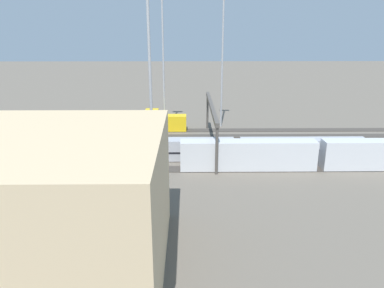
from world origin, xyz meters
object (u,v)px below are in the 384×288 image
Objects in this scene: signal_gantry at (212,111)px; light_mast_0 at (163,46)px; train_on_track_0 at (164,122)px; train_on_track_4 at (237,149)px; train_on_track_5 at (319,155)px; light_mast_1 at (149,48)px; light_mast_2 at (223,44)px.

light_mast_0 is at bearing -55.58° from signal_gantry.
train_on_track_4 is at bearing 126.38° from train_on_track_0.
train_on_track_5 is 1.53× the size of light_mast_0.
train_on_track_0 is at bearing 88.76° from light_mast_0.
light_mast_1 reaches higher than train_on_track_4.
train_on_track_0 is 24.84m from train_on_track_4.
light_mast_1 is at bearing 89.96° from train_on_track_0.
light_mast_2 is (14.20, -28.89, 16.98)m from train_on_track_5.
train_on_track_4 is 31.98m from light_mast_0.
light_mast_2 is 1.05× the size of signal_gantry.
signal_gantry reaches higher than train_on_track_0.
train_on_track_4 is (-14.73, 20.00, -0.14)m from train_on_track_0.
light_mast_1 is (14.75, 7.90, 18.34)m from train_on_track_4.
train_on_track_0 is at bearing -41.77° from train_on_track_5.
train_on_track_4 is 1.57× the size of signal_gantry.
train_on_track_4 is at bearing -20.66° from train_on_track_5.
signal_gantry is (-10.39, -15.40, -12.80)m from light_mast_1.
light_mast_0 is (-0.06, -2.55, 17.14)m from train_on_track_0.
train_on_track_4 is at bearing 120.21° from signal_gantry.
train_on_track_5 is 1.50× the size of light_mast_2.
signal_gantry is (17.62, -12.50, 4.93)m from train_on_track_5.
train_on_track_5 is at bearing -174.09° from light_mast_1.
train_on_track_5 is 33.28m from light_mast_1.
light_mast_1 reaches higher than light_mast_0.
light_mast_1 is at bearing 5.91° from train_on_track_5.
light_mast_2 is (0.95, -23.89, 17.58)m from train_on_track_4.
light_mast_2 reaches higher than signal_gantry.
signal_gantry is at bearing -124.00° from light_mast_1.
train_on_track_4 is at bearing -151.83° from light_mast_1.
train_on_track_0 is (27.99, -25.00, -0.46)m from train_on_track_5.
train_on_track_5 is 14.18m from train_on_track_4.
train_on_track_5 is 42.63m from light_mast_0.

